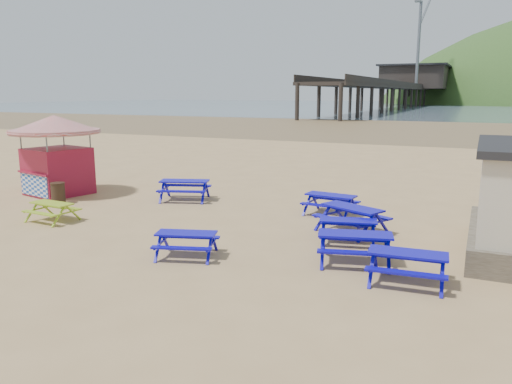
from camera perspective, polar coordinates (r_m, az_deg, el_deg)
The scene contains 14 objects.
ground at distance 16.73m, azimuth -1.08°, elevation -4.37°, with size 400.00×400.00×0.00m, color tan.
wet_sand at distance 70.02m, azimuth 18.85°, elevation 6.98°, with size 400.00×400.00×0.00m, color brown.
sea at distance 184.71m, azimuth 22.59°, elevation 9.02°, with size 400.00×400.00×0.00m, color #495C69.
picnic_table_blue_a at distance 21.47m, azimuth -8.15°, elevation 0.20°, with size 2.48×2.24×0.86m.
picnic_table_blue_b at distance 16.68m, azimuth 10.90°, elevation -3.09°, with size 2.55×2.36×0.86m.
picnic_table_blue_c at distance 18.92m, azimuth 8.52°, elevation -1.43°, with size 2.01×1.69×0.78m.
picnic_table_blue_d at distance 14.13m, azimuth -7.94°, elevation -5.96°, with size 1.99×1.78×0.70m.
picnic_table_blue_e at distance 12.65m, azimuth 16.89°, elevation -8.25°, with size 1.94×1.61×0.77m.
picnic_table_blue_f at distance 13.74m, azimuth 11.22°, elevation -6.30°, with size 2.30×2.03×0.82m.
picnic_table_yellow at distance 19.23m, azimuth -22.26°, elevation -2.11°, with size 1.69×1.40×0.67m.
ice_cream_kiosk at distance 24.00m, azimuth -21.90°, elevation 5.03°, with size 4.74×4.74×3.55m.
litter_bin at distance 22.20m, azimuth -21.68°, elevation -0.09°, with size 0.60×0.60×0.87m.
pier at distance 194.37m, azimuth 17.42°, elevation 11.04°, with size 24.00×220.00×39.29m.
picnic_table_blue_g at distance 15.53m, azimuth 10.46°, elevation -4.41°, with size 2.00×1.76×0.72m.
Camera 1 is at (6.96, -14.53, 4.51)m, focal length 35.00 mm.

